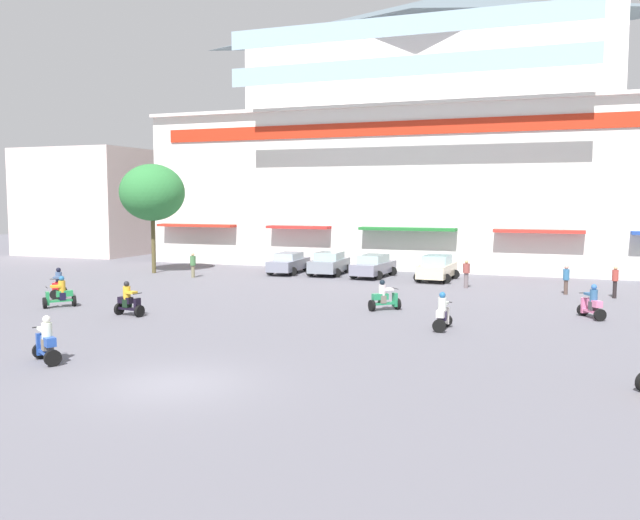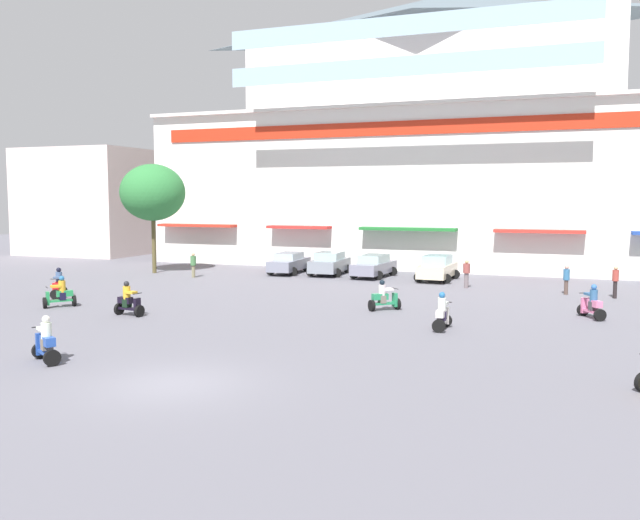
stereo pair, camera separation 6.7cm
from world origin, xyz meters
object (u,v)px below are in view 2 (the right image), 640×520
(pedestrian_0, at_px, (566,278))
(scooter_rider_1, at_px, (46,343))
(pedestrian_1, at_px, (193,264))
(pedestrian_2, at_px, (467,272))
(parked_car_0, at_px, (289,263))
(scooter_rider_3, at_px, (384,298))
(parked_car_3, at_px, (437,268))
(scooter_rider_0, at_px, (592,304))
(scooter_rider_5, at_px, (442,314))
(scooter_rider_7, at_px, (60,295))
(scooter_rider_2, at_px, (59,285))
(parked_car_1, at_px, (330,263))
(parked_car_2, at_px, (374,266))
(pedestrian_3, at_px, (615,280))
(plaza_tree_0, at_px, (153,193))
(scooter_rider_4, at_px, (129,302))

(pedestrian_0, bearing_deg, scooter_rider_1, -125.33)
(pedestrian_1, xyz_separation_m, pedestrian_2, (17.32, 1.14, 0.01))
(parked_car_0, bearing_deg, scooter_rider_3, -50.70)
(parked_car_3, distance_m, scooter_rider_0, 13.78)
(parked_car_3, distance_m, scooter_rider_5, 15.73)
(scooter_rider_1, relative_size, scooter_rider_7, 1.02)
(scooter_rider_2, distance_m, scooter_rider_3, 16.98)
(parked_car_0, height_order, scooter_rider_7, scooter_rider_7)
(scooter_rider_2, bearing_deg, scooter_rider_1, -49.53)
(scooter_rider_2, distance_m, scooter_rider_5, 20.23)
(parked_car_1, bearing_deg, scooter_rider_0, -35.16)
(scooter_rider_3, relative_size, pedestrian_2, 0.88)
(parked_car_2, xyz_separation_m, pedestrian_2, (6.41, -3.11, 0.17))
(scooter_rider_1, xyz_separation_m, scooter_rider_2, (-9.44, 11.06, 0.00))
(pedestrian_0, bearing_deg, parked_car_1, 164.71)
(scooter_rider_1, relative_size, pedestrian_3, 0.91)
(scooter_rider_7, bearing_deg, pedestrian_0, 29.83)
(plaza_tree_0, relative_size, parked_car_0, 1.67)
(scooter_rider_2, height_order, pedestrian_2, pedestrian_2)
(pedestrian_2, bearing_deg, plaza_tree_0, 179.49)
(parked_car_3, height_order, pedestrian_3, pedestrian_3)
(pedestrian_3, bearing_deg, scooter_rider_0, -100.93)
(plaza_tree_0, xyz_separation_m, pedestrian_1, (3.89, -1.33, -4.60))
(plaza_tree_0, height_order, scooter_rider_3, plaza_tree_0)
(plaza_tree_0, height_order, scooter_rider_0, plaza_tree_0)
(plaza_tree_0, height_order, scooter_rider_1, plaza_tree_0)
(scooter_rider_3, xyz_separation_m, pedestrian_2, (2.43, 9.02, 0.33))
(parked_car_0, bearing_deg, pedestrian_3, -12.46)
(scooter_rider_5, xyz_separation_m, pedestrian_1, (-18.22, 11.47, 0.28))
(parked_car_3, bearing_deg, pedestrian_2, -51.94)
(scooter_rider_2, bearing_deg, scooter_rider_0, 7.13)
(plaza_tree_0, distance_m, parked_car_0, 10.44)
(parked_car_0, relative_size, scooter_rider_4, 2.90)
(parked_car_3, bearing_deg, pedestrian_0, -24.92)
(parked_car_2, bearing_deg, scooter_rider_4, -109.43)
(parked_car_3, relative_size, scooter_rider_5, 2.72)
(parked_car_0, bearing_deg, pedestrian_2, -14.44)
(parked_car_3, relative_size, scooter_rider_4, 2.69)
(scooter_rider_0, bearing_deg, parked_car_2, 139.44)
(scooter_rider_3, relative_size, scooter_rider_5, 0.94)
(scooter_rider_3, bearing_deg, scooter_rider_4, -152.32)
(scooter_rider_0, bearing_deg, parked_car_1, 144.84)
(parked_car_0, height_order, scooter_rider_4, scooter_rider_4)
(scooter_rider_0, height_order, pedestrian_2, pedestrian_2)
(parked_car_2, xyz_separation_m, scooter_rider_5, (7.30, -15.72, -0.12))
(scooter_rider_0, xyz_separation_m, pedestrian_2, (-6.46, 7.90, 0.30))
(scooter_rider_1, distance_m, pedestrian_2, 24.27)
(parked_car_1, distance_m, pedestrian_1, 8.99)
(scooter_rider_4, bearing_deg, scooter_rider_5, 7.29)
(scooter_rider_5, bearing_deg, scooter_rider_0, 40.19)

